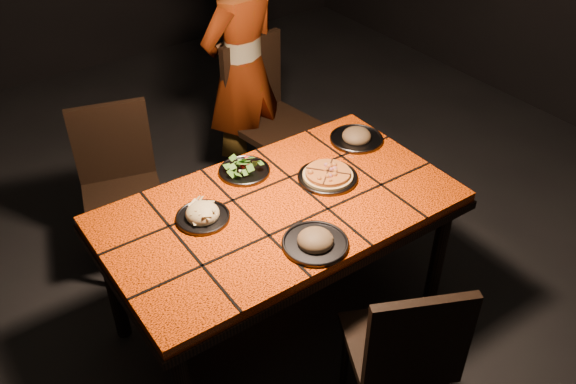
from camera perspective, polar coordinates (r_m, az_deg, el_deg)
room_shell at (r=2.38m, az=-0.92°, el=13.18°), size 6.04×7.04×3.08m
dining_table at (r=2.82m, az=-0.76°, el=-2.46°), size 1.62×0.92×0.75m
chair_near at (r=2.53m, az=10.88°, el=-14.24°), size 0.53×0.53×0.89m
chair_far_left at (r=3.44m, az=-15.52°, el=1.34°), size 0.51×0.51×0.92m
chair_far_right at (r=3.87m, az=-2.22°, el=7.83°), size 0.52×0.52×1.01m
diner at (r=3.81m, az=-4.29°, el=11.21°), size 0.66×0.50×1.62m
plate_pizza at (r=2.92m, az=3.74°, el=1.53°), size 0.34×0.34×0.04m
plate_pasta at (r=2.70m, az=-7.98°, el=-2.15°), size 0.24×0.24×0.08m
plate_salad at (r=2.96m, az=-4.12°, el=2.24°), size 0.25×0.25×0.07m
plate_mushroom_a at (r=2.54m, az=2.57°, el=-4.56°), size 0.28×0.28×0.09m
plate_mushroom_b at (r=3.22m, az=6.43°, el=5.19°), size 0.28×0.28×0.09m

